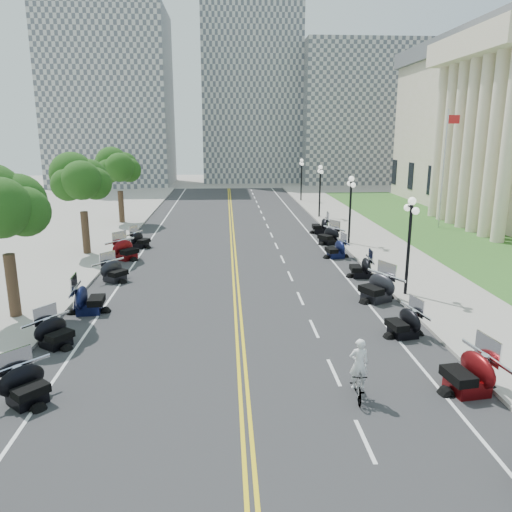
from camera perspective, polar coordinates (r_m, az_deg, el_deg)
name	(u,v)px	position (r m, az deg, el deg)	size (l,w,h in m)	color
ground	(239,330)	(21.38, -1.92, -8.50)	(160.00, 160.00, 0.00)	gray
road	(235,268)	(30.86, -2.45, -1.38)	(16.00, 90.00, 0.01)	#333335
centerline_yellow_a	(233,268)	(30.85, -2.67, -1.37)	(0.12, 90.00, 0.00)	yellow
centerline_yellow_b	(237,268)	(30.86, -2.23, -1.37)	(0.12, 90.00, 0.00)	yellow
edge_line_north	(337,266)	(31.61, 9.23, -1.17)	(0.12, 90.00, 0.00)	white
edge_line_south	(130,270)	(31.41, -14.21, -1.52)	(0.12, 90.00, 0.00)	white
lane_dash_4	(365,441)	(14.78, 12.35, -19.92)	(0.12, 2.00, 0.00)	white
lane_dash_5	(334,372)	(18.12, 8.89, -12.97)	(0.12, 2.00, 0.00)	white
lane_dash_6	(314,328)	(21.69, 6.65, -8.23)	(0.12, 2.00, 0.00)	white
lane_dash_7	(300,298)	(25.38, 5.08, -4.83)	(0.12, 2.00, 0.00)	white
lane_dash_8	(290,276)	(29.16, 3.93, -2.31)	(0.12, 2.00, 0.00)	white
lane_dash_9	(283,259)	(32.99, 3.05, -0.36)	(0.12, 2.00, 0.00)	white
lane_dash_10	(276,246)	(36.86, 2.35, 1.18)	(0.12, 2.00, 0.00)	white
lane_dash_11	(272,235)	(40.75, 1.78, 2.42)	(0.12, 2.00, 0.00)	white
lane_dash_12	(267,226)	(44.66, 1.32, 3.45)	(0.12, 2.00, 0.00)	white
lane_dash_13	(264,218)	(48.58, 0.92, 4.31)	(0.12, 2.00, 0.00)	white
lane_dash_14	(261,212)	(52.52, 0.59, 5.04)	(0.12, 2.00, 0.00)	white
lane_dash_15	(259,207)	(56.47, 0.30, 5.67)	(0.12, 2.00, 0.00)	white
lane_dash_16	(256,202)	(60.42, 0.05, 6.22)	(0.12, 2.00, 0.00)	white
lane_dash_17	(254,198)	(64.38, -0.17, 6.70)	(0.12, 2.00, 0.00)	white
lane_dash_18	(253,194)	(68.34, -0.37, 7.13)	(0.12, 2.00, 0.00)	white
lane_dash_19	(251,190)	(72.31, -0.54, 7.50)	(0.12, 2.00, 0.00)	white
sidewalk_north	(401,264)	(32.73, 16.26, -0.91)	(5.00, 90.00, 0.15)	#9E9991
sidewalk_south	(61,270)	(32.42, -21.35, -1.47)	(5.00, 90.00, 0.15)	#9E9991
lawn	(453,237)	(42.60, 21.59, 2.00)	(9.00, 60.00, 0.10)	#356023
distant_block_a	(111,100)	(83.74, -16.26, 16.76)	(18.00, 14.00, 26.00)	gray
distant_block_b	(251,90)	(88.13, -0.59, 18.43)	(16.00, 12.00, 30.00)	gray
distant_block_c	(360,114)	(87.73, 11.81, 15.55)	(20.00, 14.00, 22.00)	gray
street_lamp_2	(409,247)	(26.04, 17.05, 1.00)	(0.50, 1.20, 4.90)	black
street_lamp_3	(350,210)	(37.31, 10.70, 5.15)	(0.50, 1.20, 4.90)	black
street_lamp_4	(320,191)	(48.93, 7.31, 7.33)	(0.50, 1.20, 4.90)	black
street_lamp_5	(301,180)	(60.69, 5.20, 8.66)	(0.50, 1.20, 4.90)	black
flagpole	(443,171)	(45.77, 20.62, 9.13)	(1.10, 0.20, 10.00)	silver
tree_2	(4,214)	(23.98, -26.88, 4.26)	(4.80, 4.80, 9.20)	#235619
tree_3	(82,185)	(35.23, -19.30, 7.63)	(4.80, 4.80, 9.20)	#235619
tree_4	(119,171)	(46.85, -15.39, 9.30)	(4.80, 4.80, 9.20)	#235619
motorcycle_n_4	(468,371)	(17.74, 23.11, -11.95)	(2.16, 2.16, 1.51)	#590A0C
motorcycle_n_5	(404,321)	(21.43, 16.52, -7.16)	(1.88, 1.88, 1.32)	black
motorcycle_n_6	(377,286)	(25.43, 13.62, -3.35)	(2.20, 2.20, 1.54)	black
motorcycle_n_7	(361,266)	(29.39, 11.91, -1.15)	(1.88, 1.88, 1.31)	black
motorcycle_n_8	(336,248)	(33.64, 9.11, 0.92)	(1.92, 1.92, 1.34)	black
motorcycle_n_9	(329,235)	(37.73, 8.29, 2.42)	(2.02, 2.02, 1.41)	black
motorcycle_n_10	(320,225)	(41.60, 7.38, 3.55)	(2.06, 2.06, 1.44)	black
motorcycle_s_4	(26,384)	(17.33, -24.83, -13.10)	(1.89, 1.89, 1.32)	black
motorcycle_s_5	(55,331)	(21.15, -21.99, -7.96)	(1.83, 1.83, 1.28)	black
motorcycle_s_6	(89,298)	(24.38, -18.57, -4.53)	(2.11, 2.11, 1.47)	black
motorcycle_s_7	(115,270)	(29.06, -15.86, -1.55)	(1.88, 1.88, 1.32)	black
motorcycle_s_8	(126,249)	(33.86, -14.64, 0.82)	(2.09, 2.09, 1.46)	#590A0C
motorcycle_s_9	(140,239)	(37.14, -13.10, 1.91)	(1.83, 1.83, 1.28)	black
bicycle	(358,384)	(16.46, 11.55, -14.17)	(0.46, 1.62, 0.97)	#A51414
cyclist_rider	(360,345)	(15.89, 11.78, -9.96)	(0.61, 0.40, 1.67)	white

